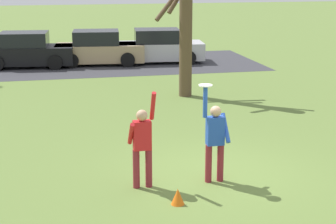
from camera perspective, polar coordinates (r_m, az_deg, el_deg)
ground_plane at (r=12.16m, az=4.85°, el=-6.51°), size 120.00×120.00×0.00m
person_catcher at (r=11.48m, az=4.90°, el=-2.61°), size 0.54×0.49×2.08m
person_defender at (r=11.15m, az=-2.69°, el=-3.11°), size 0.54×0.49×2.04m
frisbee_disc at (r=11.14m, az=3.91°, el=2.78°), size 0.28×0.28×0.02m
parked_car_black at (r=26.05m, az=-14.38°, el=6.14°), size 4.26×2.36×1.59m
parked_car_tan at (r=26.14m, az=-7.19°, el=6.51°), size 4.26×2.36×1.59m
parked_car_silver at (r=26.55m, az=-0.91°, el=6.75°), size 4.26×2.36×1.59m
parking_strip at (r=26.10m, az=-7.29°, el=4.89°), size 15.16×6.40×0.01m
bare_tree_tall at (r=19.13m, az=1.73°, el=10.31°), size 1.55×1.92×5.82m
field_cone_orange at (r=10.62m, az=1.02°, el=-8.75°), size 0.26×0.26×0.32m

